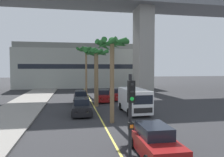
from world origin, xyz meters
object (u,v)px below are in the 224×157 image
car_queue_second (82,107)px  palm_tree_mid_median (86,54)px  palm_tree_near_median (112,53)px  car_queue_third (155,142)px  traffic_light_median_near (131,117)px  delivery_van (134,100)px  car_queue_fourth (117,94)px  palm_tree_far_median (96,62)px  car_queue_fifth (81,97)px  car_queue_front (103,96)px

car_queue_second → palm_tree_mid_median: bearing=84.9°
car_queue_second → palm_tree_near_median: 6.53m
car_queue_third → traffic_light_median_near: size_ratio=0.98×
delivery_van → car_queue_fourth: bearing=88.7°
car_queue_third → palm_tree_mid_median: 27.08m
car_queue_fourth → traffic_light_median_near: 22.41m
delivery_van → palm_tree_far_median: size_ratio=0.79×
car_queue_fifth → palm_tree_far_median: (1.65, -2.63, 4.38)m
car_queue_fourth → car_queue_front: bearing=-148.9°
car_queue_front → palm_tree_mid_median: (-1.69, 8.53, 6.04)m
car_queue_front → delivery_van: (2.02, -7.61, 0.57)m
car_queue_second → delivery_van: size_ratio=0.78×
car_queue_third → car_queue_fourth: (2.13, 19.15, 0.00)m
car_queue_front → palm_tree_far_median: 5.71m
car_queue_fifth → palm_tree_far_median: size_ratio=0.62×
traffic_light_median_near → palm_tree_far_median: 17.35m
palm_tree_mid_median → car_queue_second: bearing=-95.1°
car_queue_fifth → palm_tree_mid_median: (1.26, 9.31, 6.04)m
car_queue_second → car_queue_front: bearing=67.4°
car_queue_front → palm_tree_far_median: size_ratio=0.61×
car_queue_fourth → palm_tree_far_median: 7.36m
car_queue_second → traffic_light_median_near: 13.32m
car_queue_third → palm_tree_far_median: bearing=95.5°
car_queue_fourth → palm_tree_near_median: 13.69m
car_queue_front → car_queue_fifth: bearing=-165.2°
car_queue_front → palm_tree_near_median: (-0.80, -11.07, 4.94)m
car_queue_front → car_queue_third: same height
palm_tree_near_median → palm_tree_far_median: bearing=93.7°
car_queue_front → car_queue_fourth: bearing=31.1°
car_queue_second → palm_tree_far_median: palm_tree_far_median is taller
traffic_light_median_near → palm_tree_near_median: (1.14, 9.52, 2.94)m
delivery_van → palm_tree_near_median: (-2.82, -3.45, 4.37)m
car_queue_fourth → car_queue_fifth: 5.59m
palm_tree_far_median → car_queue_fifth: bearing=122.1°
car_queue_fifth → traffic_light_median_near: size_ratio=0.99×
car_queue_front → delivery_van: size_ratio=0.78×
traffic_light_median_near → palm_tree_near_median: bearing=83.2°
car_queue_fourth → palm_tree_near_median: palm_tree_near_median is taller
traffic_light_median_near → palm_tree_mid_median: (0.25, 29.12, 4.05)m
delivery_van → traffic_light_median_near: traffic_light_median_near is taller
car_queue_front → palm_tree_near_median: 12.15m
car_queue_fifth → palm_tree_mid_median: 11.17m
car_queue_front → palm_tree_mid_median: palm_tree_mid_median is taller
car_queue_front → delivery_van: 7.90m
car_queue_fifth → delivery_van: delivery_van is taller
car_queue_fifth → delivery_van: size_ratio=0.78×
palm_tree_near_median → palm_tree_far_median: palm_tree_near_median is taller
palm_tree_near_median → palm_tree_far_median: size_ratio=1.03×
traffic_light_median_near → palm_tree_mid_median: 29.40m
car_queue_front → car_queue_third: (0.09, -17.81, 0.00)m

